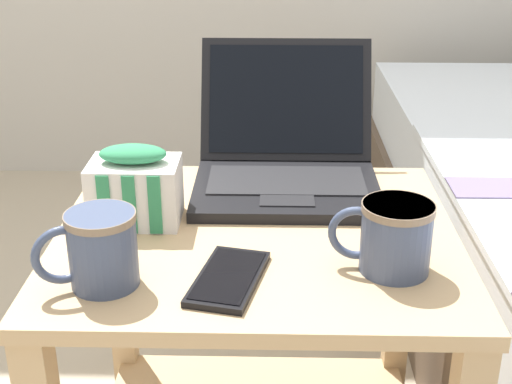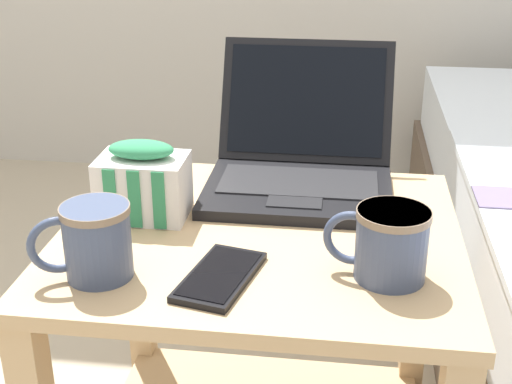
% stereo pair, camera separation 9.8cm
% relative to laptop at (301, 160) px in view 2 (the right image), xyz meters
% --- Properties ---
extents(bedside_table, '(0.59, 0.52, 0.55)m').
position_rel_laptop_xyz_m(bedside_table, '(-0.05, -0.19, -0.24)').
color(bedside_table, tan).
rests_on(bedside_table, ground_plane).
extents(laptop, '(0.30, 0.33, 0.22)m').
position_rel_laptop_xyz_m(laptop, '(0.00, 0.00, 0.00)').
color(laptop, black).
rests_on(laptop, bedside_table).
extents(mug_front_left, '(0.14, 0.10, 0.10)m').
position_rel_laptop_xyz_m(mug_front_left, '(0.14, -0.30, 0.01)').
color(mug_front_left, '#3F4C6B').
rests_on(mug_front_left, bedside_table).
extents(mug_front_right, '(0.13, 0.09, 0.10)m').
position_rel_laptop_xyz_m(mug_front_right, '(-0.24, -0.34, 0.01)').
color(mug_front_right, '#3F4C6B').
rests_on(mug_front_right, bedside_table).
extents(snack_bag, '(0.13, 0.10, 0.12)m').
position_rel_laptop_xyz_m(snack_bag, '(-0.23, -0.15, 0.01)').
color(snack_bag, white).
rests_on(snack_bag, bedside_table).
extents(cell_phone, '(0.11, 0.16, 0.01)m').
position_rel_laptop_xyz_m(cell_phone, '(-0.08, -0.33, -0.04)').
color(cell_phone, black).
rests_on(cell_phone, bedside_table).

